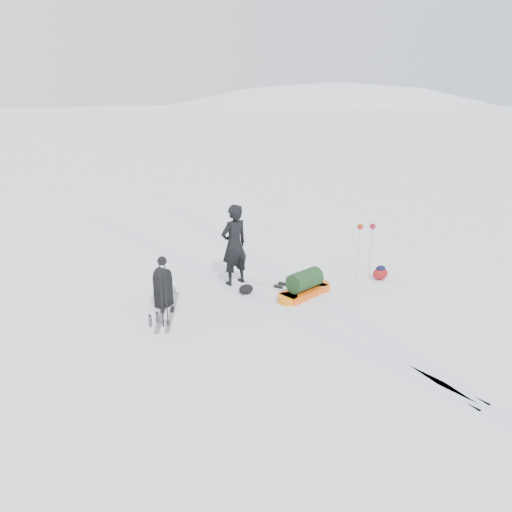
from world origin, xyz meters
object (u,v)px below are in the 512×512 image
object	(u,v)px
skier	(234,245)
ski_poles_black	(162,270)
expedition_rucksack	(164,288)
pulk_sled	(305,286)

from	to	relation	value
skier	ski_poles_black	distance (m)	2.53
skier	ski_poles_black	xyz separation A→B (m)	(-2.28, -1.07, 0.22)
expedition_rucksack	ski_poles_black	world-z (taller)	ski_poles_black
pulk_sled	expedition_rucksack	xyz separation A→B (m)	(-2.72, 1.33, 0.17)
pulk_sled	expedition_rucksack	size ratio (longest dim) A/B	1.84
ski_poles_black	pulk_sled	bearing A→B (deg)	-26.60
expedition_rucksack	ski_poles_black	distance (m)	1.28
skier	expedition_rucksack	bearing A→B (deg)	1.03
skier	expedition_rucksack	xyz separation A→B (m)	(-1.86, -0.14, -0.55)
skier	expedition_rucksack	distance (m)	1.94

